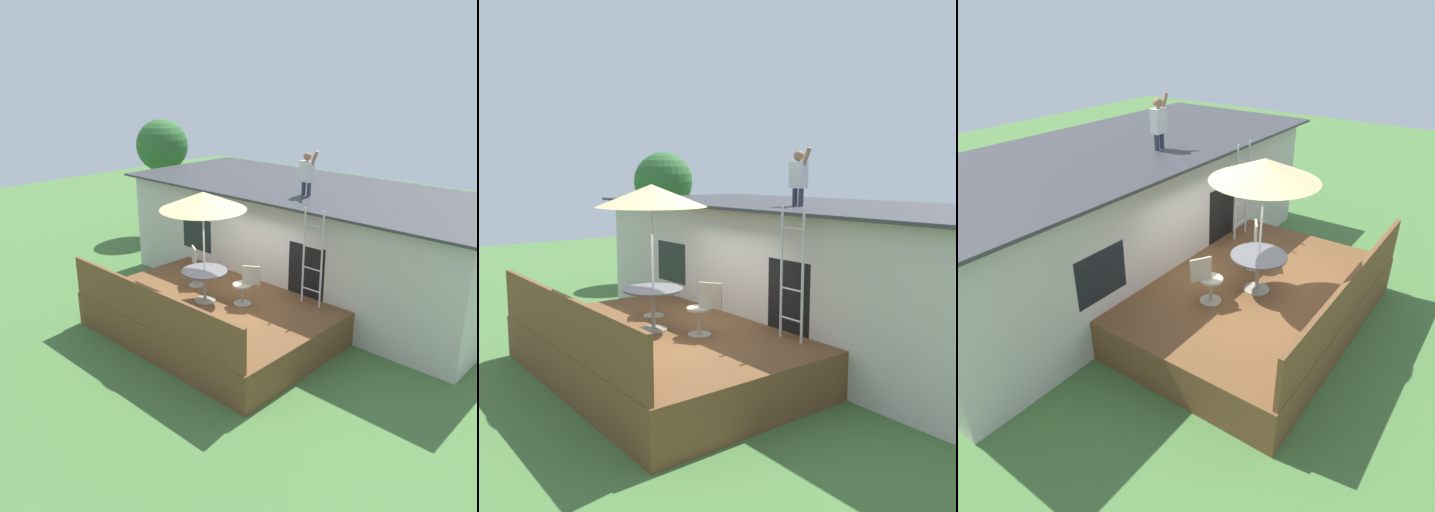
{
  "view_description": "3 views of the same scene",
  "coord_description": "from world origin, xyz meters",
  "views": [
    {
      "loc": [
        7.88,
        -7.63,
        5.71
      ],
      "look_at": [
        0.34,
        0.42,
        1.85
      ],
      "focal_mm": 36.46,
      "sensor_mm": 36.0,
      "label": 1
    },
    {
      "loc": [
        7.95,
        -4.96,
        3.52
      ],
      "look_at": [
        0.22,
        0.95,
        2.05
      ],
      "focal_mm": 38.49,
      "sensor_mm": 36.0,
      "label": 2
    },
    {
      "loc": [
        -6.81,
        -3.62,
        5.47
      ],
      "look_at": [
        -0.46,
        0.98,
        1.3
      ],
      "focal_mm": 32.36,
      "sensor_mm": 36.0,
      "label": 3
    }
  ],
  "objects": [
    {
      "name": "ground_plane",
      "position": [
        0.0,
        0.0,
        0.0
      ],
      "size": [
        40.0,
        40.0,
        0.0
      ],
      "primitive_type": "plane",
      "color": "#477538"
    },
    {
      "name": "patio_table",
      "position": [
        -0.14,
        -0.19,
        1.39
      ],
      "size": [
        1.04,
        1.04,
        0.74
      ],
      "color": "#A59E8C",
      "rests_on": "deck"
    },
    {
      "name": "patio_chair_left",
      "position": [
        -1.03,
        0.34,
        1.26
      ],
      "size": [
        0.57,
        0.44,
        0.92
      ],
      "rotation": [
        0.0,
        0.0,
        -0.54
      ],
      "color": "#A59E8C",
      "rests_on": "deck"
    },
    {
      "name": "person_figure",
      "position": [
        0.53,
        2.66,
        3.51
      ],
      "size": [
        0.47,
        0.2,
        1.11
      ],
      "color": "#33384C",
      "rests_on": "house"
    },
    {
      "name": "deck_railing",
      "position": [
        0.0,
        -1.89,
        1.25
      ],
      "size": [
        5.32,
        0.08,
        0.9
      ],
      "primitive_type": "cube",
      "color": "brown",
      "rests_on": "deck"
    },
    {
      "name": "patio_chair_right",
      "position": [
        0.65,
        0.32,
        1.26
      ],
      "size": [
        0.57,
        0.45,
        0.92
      ],
      "rotation": [
        0.0,
        0.0,
        -2.57
      ],
      "color": "#A59E8C",
      "rests_on": "deck"
    },
    {
      "name": "house",
      "position": [
        0.0,
        3.6,
        1.46
      ],
      "size": [
        10.5,
        4.5,
        2.9
      ],
      "color": "beige",
      "rests_on": "ground"
    },
    {
      "name": "step_ladder",
      "position": [
        1.73,
        1.31,
        1.9
      ],
      "size": [
        0.52,
        0.04,
        2.2
      ],
      "color": "silver",
      "rests_on": "deck"
    },
    {
      "name": "patio_umbrella",
      "position": [
        -0.14,
        -0.19,
        3.15
      ],
      "size": [
        1.9,
        1.9,
        2.54
      ],
      "color": "silver",
      "rests_on": "deck"
    },
    {
      "name": "deck",
      "position": [
        0.0,
        0.0,
        0.4
      ],
      "size": [
        5.42,
        3.88,
        0.8
      ],
      "primitive_type": "cube",
      "color": "brown",
      "rests_on": "ground"
    }
  ]
}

